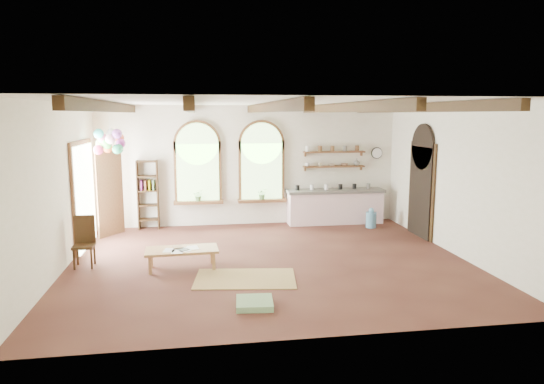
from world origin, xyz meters
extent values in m
plane|color=#583024|center=(0.00, 0.00, 0.00)|extent=(8.00, 8.00, 0.00)
cube|color=brown|center=(-1.40, 3.44, 1.45)|extent=(1.24, 0.08, 1.64)
cylinder|color=brown|center=(-1.40, 3.44, 2.20)|extent=(1.24, 0.08, 1.24)
cube|color=#8EBB70|center=(-1.40, 3.40, 1.45)|extent=(1.10, 0.04, 1.50)
cube|color=brown|center=(-1.40, 3.35, 0.66)|extent=(1.30, 0.28, 0.08)
cube|color=brown|center=(0.30, 3.44, 1.45)|extent=(1.24, 0.08, 1.64)
cylinder|color=brown|center=(0.30, 3.44, 2.20)|extent=(1.24, 0.08, 1.24)
cube|color=#8EBB70|center=(0.30, 3.40, 1.45)|extent=(1.10, 0.04, 1.50)
cube|color=brown|center=(0.30, 3.35, 0.66)|extent=(1.30, 0.28, 0.08)
cube|color=brown|center=(-3.95, 1.80, 1.15)|extent=(0.10, 1.90, 2.50)
cube|color=black|center=(3.95, 1.50, 1.10)|extent=(0.10, 1.30, 2.40)
cube|color=white|center=(2.30, 3.20, 0.43)|extent=(2.60, 0.55, 0.86)
cube|color=slate|center=(2.30, 3.20, 0.90)|extent=(2.68, 0.62, 0.08)
cube|color=brown|center=(2.30, 3.38, 1.55)|extent=(1.70, 0.24, 0.04)
cube|color=brown|center=(2.30, 3.38, 1.95)|extent=(1.70, 0.24, 0.04)
cylinder|color=black|center=(3.55, 3.45, 1.90)|extent=(0.32, 0.04, 0.32)
cube|color=#3D2613|center=(-2.95, 3.32, 0.90)|extent=(0.03, 0.32, 1.80)
cube|color=#3D2613|center=(-2.45, 3.32, 0.90)|extent=(0.03, 0.32, 1.80)
cube|color=tan|center=(-1.75, -0.20, 0.37)|extent=(1.41, 0.70, 0.05)
cube|color=tan|center=(-2.33, -0.46, 0.17)|extent=(0.06, 0.06, 0.35)
cube|color=tan|center=(-1.15, -0.40, 0.17)|extent=(0.06, 0.06, 0.35)
cube|color=tan|center=(-2.35, -0.01, 0.17)|extent=(0.06, 0.06, 0.35)
cube|color=tan|center=(-1.17, 0.05, 0.17)|extent=(0.06, 0.06, 0.35)
cube|color=#3D2613|center=(-3.65, 0.20, 0.42)|extent=(0.40, 0.40, 0.05)
cube|color=#3D2613|center=(-3.65, 0.38, 0.71)|extent=(0.40, 0.05, 0.59)
cube|color=tan|center=(-0.60, -1.00, 0.01)|extent=(1.95, 1.35, 0.02)
cube|color=#759D6C|center=(-0.58, -2.28, 0.05)|extent=(0.62, 0.62, 0.10)
cylinder|color=#5999C0|center=(3.10, 2.53, 0.21)|extent=(0.28, 0.28, 0.41)
sphere|color=#5999C0|center=(3.10, 2.53, 0.46)|extent=(0.15, 0.15, 0.15)
cylinder|color=#5999C0|center=(3.30, 3.20, 0.24)|extent=(0.31, 0.31, 0.47)
sphere|color=#5999C0|center=(3.30, 3.20, 0.52)|extent=(0.17, 0.17, 0.17)
cylinder|color=white|center=(-3.40, 2.30, 2.78)|extent=(0.01, 0.01, 0.85)
sphere|color=#239A62|center=(-3.23, 2.31, 2.17)|extent=(0.23, 0.23, 0.23)
sphere|color=#C742B9|center=(-3.19, 2.43, 2.29)|extent=(0.23, 0.23, 0.23)
sphere|color=#DC492E|center=(-3.23, 2.58, 2.41)|extent=(0.23, 0.23, 0.23)
sphere|color=silver|center=(-3.39, 2.47, 2.53)|extent=(0.23, 0.23, 0.23)
sphere|color=#D34F21|center=(-3.50, 2.53, 2.17)|extent=(0.23, 0.23, 0.23)
sphere|color=#5CA044|center=(-3.65, 2.50, 2.29)|extent=(0.23, 0.23, 0.23)
sphere|color=pink|center=(-3.57, 2.33, 2.41)|extent=(0.23, 0.23, 0.23)
sphere|color=#38F2EA|center=(-3.64, 2.23, 2.53)|extent=(0.23, 0.23, 0.23)
sphere|color=#CD2D5A|center=(-3.63, 2.07, 2.17)|extent=(0.23, 0.23, 0.23)
sphere|color=#5EEE54|center=(-3.45, 2.14, 2.29)|extent=(0.23, 0.23, 0.23)
sphere|color=#FEBBD1|center=(-3.36, 2.06, 2.41)|extent=(0.23, 0.23, 0.23)
sphere|color=purple|center=(-3.20, 2.05, 2.53)|extent=(0.23, 0.23, 0.23)
sphere|color=#239A62|center=(-3.24, 2.23, 2.17)|extent=(0.23, 0.23, 0.23)
imported|color=olive|center=(-1.92, -0.11, 0.41)|extent=(0.22, 0.28, 0.02)
cube|color=black|center=(-1.74, -0.25, 0.40)|extent=(0.28, 0.31, 0.01)
imported|color=#598C4C|center=(-1.40, 3.32, 0.85)|extent=(0.27, 0.23, 0.30)
imported|color=#598C4C|center=(0.30, 3.32, 0.85)|extent=(0.27, 0.23, 0.30)
imported|color=white|center=(1.55, 3.38, 1.62)|extent=(0.12, 0.10, 0.10)
imported|color=beige|center=(1.90, 3.38, 1.62)|extent=(0.10, 0.10, 0.09)
imported|color=beige|center=(2.25, 3.38, 1.60)|extent=(0.22, 0.22, 0.05)
imported|color=#8C664C|center=(2.60, 3.38, 1.60)|extent=(0.20, 0.20, 0.06)
imported|color=slate|center=(2.95, 3.38, 1.67)|extent=(0.18, 0.18, 0.19)
camera|label=1|loc=(-1.42, -9.44, 2.97)|focal=32.00mm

